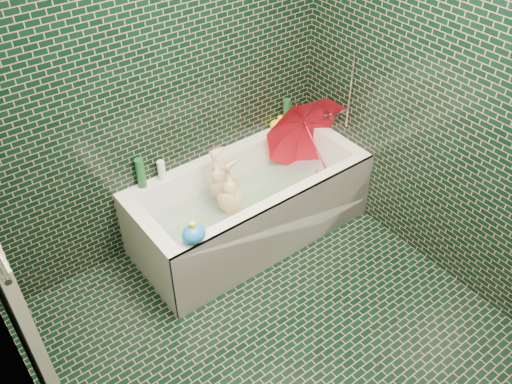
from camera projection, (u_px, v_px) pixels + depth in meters
floor at (292, 357)px, 3.27m from camera, size 2.80×2.80×0.00m
wall_back at (153, 82)px, 3.32m from camera, size 2.80×0.00×2.80m
wall_left at (19, 350)px, 1.87m from camera, size 0.00×2.80×2.80m
wall_right at (476, 110)px, 3.07m from camera, size 0.00×2.80×2.80m
bathtub at (251, 212)px, 3.96m from camera, size 1.70×0.75×0.55m
bath_mat at (250, 216)px, 4.01m from camera, size 1.35×0.47×0.01m
water at (250, 202)px, 3.91m from camera, size 1.48×0.53×0.00m
towel at (29, 333)px, 2.18m from camera, size 0.08×0.44×1.12m
faucet at (338, 110)px, 3.98m from camera, size 0.18×0.19×0.55m
child at (231, 207)px, 3.85m from camera, size 0.97×0.43×0.31m
umbrella at (315, 145)px, 3.98m from camera, size 0.98×0.93×0.79m
soap_bottle_a at (302, 118)px, 4.32m from camera, size 0.12×0.12×0.23m
soap_bottle_b at (306, 118)px, 4.31m from camera, size 0.10×0.11×0.20m
soap_bottle_c at (306, 118)px, 4.31m from camera, size 0.13×0.13×0.16m
bottle_right_tall at (286, 114)px, 4.13m from camera, size 0.06×0.06×0.24m
bottle_right_pump at (297, 112)px, 4.20m from camera, size 0.06×0.06×0.18m
bottle_left_tall at (141, 173)px, 3.58m from camera, size 0.07×0.07×0.22m
bottle_left_short at (162, 170)px, 3.67m from camera, size 0.06×0.06×0.15m
rubber_duck at (277, 123)px, 4.17m from camera, size 0.13×0.10×0.10m
bath_toy at (194, 234)px, 3.21m from camera, size 0.16×0.14×0.15m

